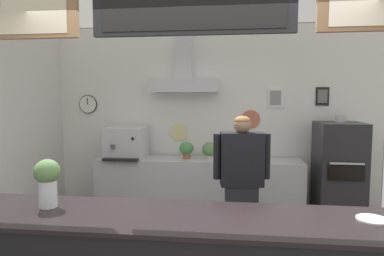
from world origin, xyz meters
The scene contains 10 objects.
back_wall_assembly centered at (-0.02, 2.58, 1.59)m, with size 5.11×2.98×2.97m.
back_prep_counter centered at (-0.20, 2.38, 0.46)m, with size 3.04×0.55×0.94m.
pizza_oven centered at (1.77, 2.27, 0.76)m, with size 0.61×0.67×1.61m.
shop_worker centered at (0.40, 1.05, 0.89)m, with size 0.61×0.28×1.66m.
espresso_machine centered at (-1.30, 2.36, 1.17)m, with size 0.58×0.54×0.47m.
potted_basil centered at (-0.03, 2.40, 1.08)m, with size 0.24×0.24×0.26m.
potted_oregano centered at (-0.38, 2.40, 1.08)m, with size 0.21×0.21×0.25m.
potted_thyme centered at (0.51, 2.35, 1.06)m, with size 0.18×0.18×0.23m.
condiment_plate centered at (1.20, -0.30, 1.07)m, with size 0.20×0.20×0.01m.
basil_vase centered at (-1.03, -0.29, 1.25)m, with size 0.18×0.18×0.35m.
Camera 1 is at (0.29, -2.53, 1.86)m, focal length 31.46 mm.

